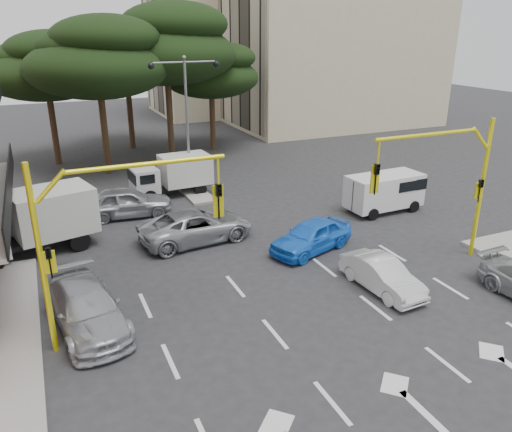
{
  "coord_description": "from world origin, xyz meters",
  "views": [
    {
      "loc": [
        -8.19,
        -12.44,
        9.41
      ],
      "look_at": [
        0.14,
        6.34,
        1.6
      ],
      "focal_mm": 35.0,
      "sensor_mm": 36.0,
      "label": 1
    }
  ],
  "objects_px": {
    "signal_mast_right": "(452,174)",
    "car_blue_compact": "(311,236)",
    "street_lamp_center": "(186,100)",
    "car_silver_wagon": "(87,308)",
    "signal_mast_left": "(102,225)",
    "car_silver_cross_b": "(127,202)",
    "box_truck_a": "(31,224)",
    "van_white": "(384,193)",
    "box_truck_b": "(172,176)",
    "car_silver_cross_a": "(197,226)",
    "car_white_hatch": "(382,275)"
  },
  "relations": [
    {
      "from": "car_white_hatch",
      "to": "car_silver_cross_b",
      "type": "relative_size",
      "value": 0.8
    },
    {
      "from": "signal_mast_left",
      "to": "van_white",
      "type": "height_order",
      "value": "signal_mast_left"
    },
    {
      "from": "street_lamp_center",
      "to": "signal_mast_right",
      "type": "bearing_deg",
      "value": -64.09
    },
    {
      "from": "street_lamp_center",
      "to": "box_truck_a",
      "type": "relative_size",
      "value": 1.39
    },
    {
      "from": "car_blue_compact",
      "to": "signal_mast_left",
      "type": "bearing_deg",
      "value": -89.47
    },
    {
      "from": "signal_mast_left",
      "to": "box_truck_a",
      "type": "xyz_separation_m",
      "value": [
        -2.2,
        8.01,
        -2.51
      ]
    },
    {
      "from": "signal_mast_right",
      "to": "box_truck_a",
      "type": "height_order",
      "value": "signal_mast_right"
    },
    {
      "from": "street_lamp_center",
      "to": "car_white_hatch",
      "type": "relative_size",
      "value": 2.08
    },
    {
      "from": "van_white",
      "to": "signal_mast_left",
      "type": "bearing_deg",
      "value": -70.24
    },
    {
      "from": "signal_mast_left",
      "to": "car_blue_compact",
      "type": "relative_size",
      "value": 1.44
    },
    {
      "from": "signal_mast_right",
      "to": "car_blue_compact",
      "type": "xyz_separation_m",
      "value": [
        -4.46,
        3.23,
        -3.17
      ]
    },
    {
      "from": "box_truck_a",
      "to": "box_truck_b",
      "type": "relative_size",
      "value": 1.18
    },
    {
      "from": "signal_mast_left",
      "to": "van_white",
      "type": "xyz_separation_m",
      "value": [
        15.3,
        6.15,
        -2.85
      ]
    },
    {
      "from": "car_blue_compact",
      "to": "car_silver_cross_b",
      "type": "distance_m",
      "value": 10.21
    },
    {
      "from": "car_blue_compact",
      "to": "car_silver_cross_a",
      "type": "xyz_separation_m",
      "value": [
        -4.34,
        3.13,
        0.03
      ]
    },
    {
      "from": "car_silver_wagon",
      "to": "van_white",
      "type": "height_order",
      "value": "van_white"
    },
    {
      "from": "signal_mast_left",
      "to": "car_silver_cross_b",
      "type": "distance_m",
      "value": 11.6
    },
    {
      "from": "signal_mast_left",
      "to": "van_white",
      "type": "relative_size",
      "value": 1.45
    },
    {
      "from": "street_lamp_center",
      "to": "car_silver_wagon",
      "type": "distance_m",
      "value": 15.81
    },
    {
      "from": "car_silver_cross_b",
      "to": "van_white",
      "type": "xyz_separation_m",
      "value": [
        12.88,
        -4.77,
        0.24
      ]
    },
    {
      "from": "car_silver_cross_a",
      "to": "box_truck_a",
      "type": "distance_m",
      "value": 7.22
    },
    {
      "from": "car_white_hatch",
      "to": "box_truck_a",
      "type": "relative_size",
      "value": 0.67
    },
    {
      "from": "car_silver_wagon",
      "to": "box_truck_b",
      "type": "xyz_separation_m",
      "value": [
        6.27,
        12.59,
        0.45
      ]
    },
    {
      "from": "car_white_hatch",
      "to": "signal_mast_left",
      "type": "bearing_deg",
      "value": 170.54
    },
    {
      "from": "box_truck_b",
      "to": "car_silver_wagon",
      "type": "bearing_deg",
      "value": 150.07
    },
    {
      "from": "signal_mast_left",
      "to": "car_silver_cross_b",
      "type": "relative_size",
      "value": 1.28
    },
    {
      "from": "box_truck_a",
      "to": "car_silver_wagon",
      "type": "bearing_deg",
      "value": 178.03
    },
    {
      "from": "signal_mast_right",
      "to": "box_truck_a",
      "type": "relative_size",
      "value": 1.07
    },
    {
      "from": "car_silver_cross_b",
      "to": "box_truck_a",
      "type": "xyz_separation_m",
      "value": [
        -4.62,
        -2.91,
        0.58
      ]
    },
    {
      "from": "signal_mast_right",
      "to": "van_white",
      "type": "bearing_deg",
      "value": 74.58
    },
    {
      "from": "signal_mast_right",
      "to": "car_blue_compact",
      "type": "relative_size",
      "value": 1.44
    },
    {
      "from": "signal_mast_right",
      "to": "box_truck_a",
      "type": "bearing_deg",
      "value": 153.13
    },
    {
      "from": "street_lamp_center",
      "to": "van_white",
      "type": "height_order",
      "value": "street_lamp_center"
    },
    {
      "from": "van_white",
      "to": "signal_mast_right",
      "type": "bearing_deg",
      "value": -17.54
    },
    {
      "from": "signal_mast_right",
      "to": "car_silver_cross_a",
      "type": "distance_m",
      "value": 11.31
    },
    {
      "from": "car_silver_wagon",
      "to": "car_silver_cross_b",
      "type": "xyz_separation_m",
      "value": [
        3.14,
        10.0,
        0.08
      ]
    },
    {
      "from": "signal_mast_left",
      "to": "box_truck_a",
      "type": "bearing_deg",
      "value": 105.33
    },
    {
      "from": "signal_mast_left",
      "to": "car_silver_wagon",
      "type": "relative_size",
      "value": 1.22
    },
    {
      "from": "street_lamp_center",
      "to": "car_silver_cross_a",
      "type": "height_order",
      "value": "street_lamp_center"
    },
    {
      "from": "van_white",
      "to": "box_truck_b",
      "type": "relative_size",
      "value": 0.87
    },
    {
      "from": "car_blue_compact",
      "to": "car_silver_cross_b",
      "type": "relative_size",
      "value": 0.89
    },
    {
      "from": "signal_mast_right",
      "to": "car_silver_wagon",
      "type": "bearing_deg",
      "value": 176.34
    },
    {
      "from": "signal_mast_right",
      "to": "street_lamp_center",
      "type": "distance_m",
      "value": 15.65
    },
    {
      "from": "signal_mast_right",
      "to": "car_blue_compact",
      "type": "bearing_deg",
      "value": 144.12
    },
    {
      "from": "car_silver_wagon",
      "to": "car_silver_cross_a",
      "type": "distance_m",
      "value": 7.75
    },
    {
      "from": "signal_mast_left",
      "to": "car_silver_wagon",
      "type": "distance_m",
      "value": 3.37
    },
    {
      "from": "signal_mast_right",
      "to": "box_truck_b",
      "type": "bearing_deg",
      "value": 120.78
    },
    {
      "from": "car_silver_cross_b",
      "to": "car_silver_wagon",
      "type": "bearing_deg",
      "value": 169.64
    },
    {
      "from": "car_silver_wagon",
      "to": "street_lamp_center",
      "type": "bearing_deg",
      "value": 52.46
    },
    {
      "from": "car_silver_cross_b",
      "to": "box_truck_b",
      "type": "bearing_deg",
      "value": -43.33
    }
  ]
}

